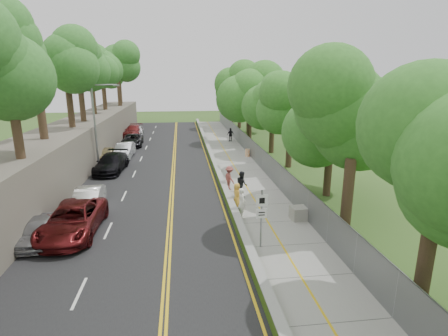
{
  "coord_description": "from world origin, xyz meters",
  "views": [
    {
      "loc": [
        -2.85,
        -19.11,
        8.65
      ],
      "look_at": [
        0.5,
        8.0,
        1.4
      ],
      "focal_mm": 28.0,
      "sensor_mm": 36.0,
      "label": 1
    }
  ],
  "objects_px": {
    "signpost": "(262,212)",
    "construction_barrel": "(248,153)",
    "streetlight": "(97,121)",
    "concrete_block": "(301,213)",
    "car_1": "(88,200)",
    "car_2": "(73,220)",
    "painter_0": "(237,195)",
    "person_far": "(231,135)",
    "car_0": "(39,231)"
  },
  "relations": [
    {
      "from": "construction_barrel",
      "to": "car_1",
      "type": "distance_m",
      "value": 19.69
    },
    {
      "from": "car_2",
      "to": "person_far",
      "type": "distance_m",
      "value": 29.97
    },
    {
      "from": "signpost",
      "to": "construction_barrel",
      "type": "height_order",
      "value": "signpost"
    },
    {
      "from": "signpost",
      "to": "car_1",
      "type": "bearing_deg",
      "value": 148.4
    },
    {
      "from": "car_1",
      "to": "person_far",
      "type": "xyz_separation_m",
      "value": [
        12.74,
        23.77,
        0.15
      ]
    },
    {
      "from": "person_far",
      "to": "painter_0",
      "type": "bearing_deg",
      "value": 63.72
    },
    {
      "from": "person_far",
      "to": "streetlight",
      "type": "bearing_deg",
      "value": 23.16
    },
    {
      "from": "car_2",
      "to": "person_far",
      "type": "height_order",
      "value": "person_far"
    },
    {
      "from": "streetlight",
      "to": "painter_0",
      "type": "xyz_separation_m",
      "value": [
        11.21,
        -11.02,
        -3.79
      ]
    },
    {
      "from": "construction_barrel",
      "to": "signpost",
      "type": "bearing_deg",
      "value": -98.92
    },
    {
      "from": "streetlight",
      "to": "person_far",
      "type": "distance_m",
      "value": 19.56
    },
    {
      "from": "construction_barrel",
      "to": "car_0",
      "type": "bearing_deg",
      "value": -128.37
    },
    {
      "from": "person_far",
      "to": "signpost",
      "type": "bearing_deg",
      "value": 65.7
    },
    {
      "from": "car_1",
      "to": "person_far",
      "type": "bearing_deg",
      "value": 58.99
    },
    {
      "from": "signpost",
      "to": "painter_0",
      "type": "bearing_deg",
      "value": 92.87
    },
    {
      "from": "car_2",
      "to": "painter_0",
      "type": "distance_m",
      "value": 10.25
    },
    {
      "from": "streetlight",
      "to": "person_far",
      "type": "bearing_deg",
      "value": 42.34
    },
    {
      "from": "streetlight",
      "to": "car_2",
      "type": "xyz_separation_m",
      "value": [
        1.46,
        -14.19,
        -3.76
      ]
    },
    {
      "from": "signpost",
      "to": "painter_0",
      "type": "distance_m",
      "value": 6.1
    },
    {
      "from": "concrete_block",
      "to": "car_2",
      "type": "height_order",
      "value": "car_2"
    },
    {
      "from": "car_0",
      "to": "car_1",
      "type": "distance_m",
      "value": 4.45
    },
    {
      "from": "car_1",
      "to": "construction_barrel",
      "type": "bearing_deg",
      "value": 44.68
    },
    {
      "from": "concrete_block",
      "to": "painter_0",
      "type": "bearing_deg",
      "value": 142.37
    },
    {
      "from": "streetlight",
      "to": "construction_barrel",
      "type": "relative_size",
      "value": 9.74
    },
    {
      "from": "streetlight",
      "to": "signpost",
      "type": "bearing_deg",
      "value": -55.92
    },
    {
      "from": "painter_0",
      "to": "person_far",
      "type": "distance_m",
      "value": 24.14
    },
    {
      "from": "signpost",
      "to": "person_far",
      "type": "xyz_separation_m",
      "value": [
        2.69,
        29.95,
        -1.01
      ]
    },
    {
      "from": "concrete_block",
      "to": "painter_0",
      "type": "height_order",
      "value": "painter_0"
    },
    {
      "from": "signpost",
      "to": "car_2",
      "type": "distance_m",
      "value": 10.5
    },
    {
      "from": "signpost",
      "to": "car_2",
      "type": "relative_size",
      "value": 0.51
    },
    {
      "from": "car_0",
      "to": "car_2",
      "type": "height_order",
      "value": "car_2"
    },
    {
      "from": "construction_barrel",
      "to": "car_1",
      "type": "xyz_separation_m",
      "value": [
        -13.3,
        -14.52,
        0.34
      ]
    },
    {
      "from": "construction_barrel",
      "to": "car_2",
      "type": "bearing_deg",
      "value": -126.65
    },
    {
      "from": "car_2",
      "to": "person_far",
      "type": "bearing_deg",
      "value": 66.05
    },
    {
      "from": "concrete_block",
      "to": "car_1",
      "type": "distance_m",
      "value": 13.62
    },
    {
      "from": "concrete_block",
      "to": "car_0",
      "type": "height_order",
      "value": "car_0"
    },
    {
      "from": "construction_barrel",
      "to": "car_2",
      "type": "height_order",
      "value": "car_2"
    },
    {
      "from": "car_0",
      "to": "painter_0",
      "type": "xyz_separation_m",
      "value": [
        11.26,
        3.99,
        0.15
      ]
    },
    {
      "from": "signpost",
      "to": "painter_0",
      "type": "xyz_separation_m",
      "value": [
        -0.3,
        5.99,
        -1.11
      ]
    },
    {
      "from": "car_1",
      "to": "car_2",
      "type": "xyz_separation_m",
      "value": [
        0.0,
        -3.36,
        0.08
      ]
    },
    {
      "from": "car_0",
      "to": "streetlight",
      "type": "bearing_deg",
      "value": 84.65
    },
    {
      "from": "car_0",
      "to": "person_far",
      "type": "relative_size",
      "value": 2.15
    },
    {
      "from": "streetlight",
      "to": "car_1",
      "type": "xyz_separation_m",
      "value": [
        1.46,
        -10.83,
        -3.84
      ]
    },
    {
      "from": "signpost",
      "to": "car_1",
      "type": "distance_m",
      "value": 11.86
    },
    {
      "from": "signpost",
      "to": "concrete_block",
      "type": "height_order",
      "value": "signpost"
    },
    {
      "from": "construction_barrel",
      "to": "person_far",
      "type": "bearing_deg",
      "value": 93.49
    },
    {
      "from": "person_far",
      "to": "car_2",
      "type": "bearing_deg",
      "value": 45.67
    },
    {
      "from": "signpost",
      "to": "construction_barrel",
      "type": "xyz_separation_m",
      "value": [
        3.25,
        20.7,
        -1.5
      ]
    },
    {
      "from": "car_2",
      "to": "car_1",
      "type": "bearing_deg",
      "value": 91.2
    },
    {
      "from": "construction_barrel",
      "to": "concrete_block",
      "type": "xyz_separation_m",
      "value": [
        0.0,
        -17.45,
        -0.02
      ]
    }
  ]
}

